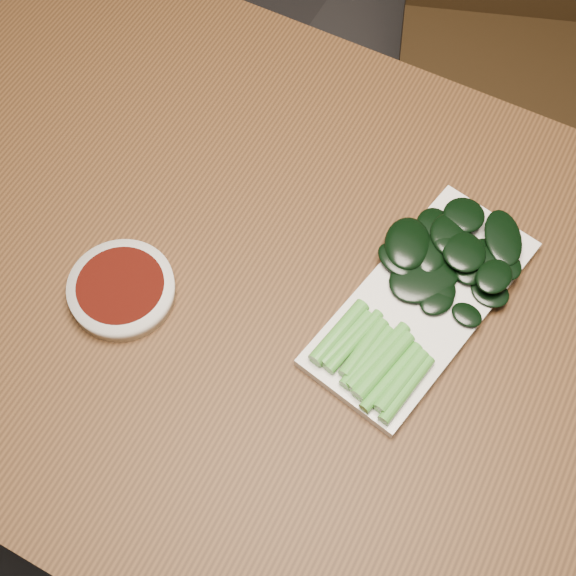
{
  "coord_description": "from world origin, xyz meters",
  "views": [
    {
      "loc": [
        0.17,
        -0.39,
        1.61
      ],
      "look_at": [
        -0.04,
        -0.0,
        0.76
      ],
      "focal_mm": 50.0,
      "sensor_mm": 36.0,
      "label": 1
    }
  ],
  "objects_px": {
    "gai_lan": "(424,287)",
    "serving_plate": "(422,303)",
    "sauce_bowl": "(122,290)",
    "table": "(315,330)",
    "chair_far": "(511,37)"
  },
  "relations": [
    {
      "from": "chair_far",
      "to": "serving_plate",
      "type": "distance_m",
      "value": 0.79
    },
    {
      "from": "table",
      "to": "serving_plate",
      "type": "xyz_separation_m",
      "value": [
        0.11,
        0.06,
        0.08
      ]
    },
    {
      "from": "gai_lan",
      "to": "sauce_bowl",
      "type": "bearing_deg",
      "value": -152.31
    },
    {
      "from": "serving_plate",
      "to": "sauce_bowl",
      "type": "bearing_deg",
      "value": -154.33
    },
    {
      "from": "table",
      "to": "chair_far",
      "type": "xyz_separation_m",
      "value": [
        0.02,
        0.8,
        -0.19
      ]
    },
    {
      "from": "table",
      "to": "chair_far",
      "type": "height_order",
      "value": "chair_far"
    },
    {
      "from": "serving_plate",
      "to": "gai_lan",
      "type": "distance_m",
      "value": 0.02
    },
    {
      "from": "sauce_bowl",
      "to": "table",
      "type": "bearing_deg",
      "value": 24.58
    },
    {
      "from": "sauce_bowl",
      "to": "gai_lan",
      "type": "distance_m",
      "value": 0.36
    },
    {
      "from": "table",
      "to": "gai_lan",
      "type": "height_order",
      "value": "gai_lan"
    },
    {
      "from": "chair_far",
      "to": "table",
      "type": "bearing_deg",
      "value": -111.26
    },
    {
      "from": "table",
      "to": "serving_plate",
      "type": "bearing_deg",
      "value": 27.72
    },
    {
      "from": "serving_plate",
      "to": "gai_lan",
      "type": "bearing_deg",
      "value": 112.01
    },
    {
      "from": "gai_lan",
      "to": "serving_plate",
      "type": "bearing_deg",
      "value": -67.99
    },
    {
      "from": "table",
      "to": "sauce_bowl",
      "type": "distance_m",
      "value": 0.25
    }
  ]
}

